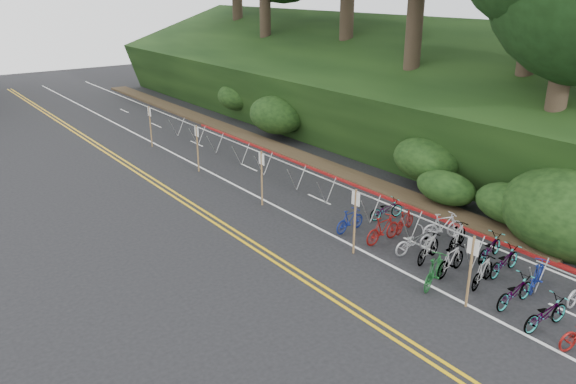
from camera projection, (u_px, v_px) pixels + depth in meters
ground at (454, 319)px, 16.59m from camera, size 120.00×120.00×0.00m
road_markings at (274, 211)px, 24.55m from camera, size 7.47×80.00×0.01m
red_curb at (334, 176)px, 28.80m from camera, size 0.25×28.00×0.10m
embankment at (348, 92)px, 37.27m from camera, size 14.30×48.14×9.11m
bike_racks_rest at (279, 166)px, 27.76m from camera, size 1.14×23.00×1.17m
signpost_near at (471, 267)px, 16.80m from camera, size 0.08×0.40×2.37m
signposts_rest at (227, 159)px, 26.98m from camera, size 0.08×18.40×2.50m
bike_front at (435, 271)px, 18.28m from camera, size 1.09×1.87×1.09m
bike_valet at (474, 258)px, 19.26m from camera, size 3.49×11.33×1.09m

